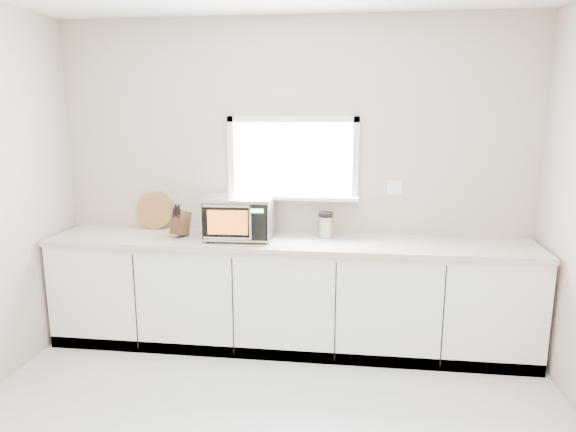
# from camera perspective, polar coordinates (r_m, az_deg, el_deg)

# --- Properties ---
(back_wall) EXTENTS (4.00, 0.17, 2.70)m
(back_wall) POSITION_cam_1_polar(r_m,az_deg,el_deg) (4.36, 0.55, 3.98)
(back_wall) COLOR #C0AC99
(back_wall) RESTS_ON ground
(cabinets) EXTENTS (3.92, 0.60, 0.88)m
(cabinets) POSITION_cam_1_polar(r_m,az_deg,el_deg) (4.30, 0.04, -8.84)
(cabinets) COLOR white
(cabinets) RESTS_ON ground
(countertop) EXTENTS (3.92, 0.64, 0.04)m
(countertop) POSITION_cam_1_polar(r_m,az_deg,el_deg) (4.15, 0.03, -2.93)
(countertop) COLOR beige
(countertop) RESTS_ON cabinets
(microwave) EXTENTS (0.55, 0.45, 0.35)m
(microwave) POSITION_cam_1_polar(r_m,az_deg,el_deg) (4.18, -5.45, -0.07)
(microwave) COLOR black
(microwave) RESTS_ON countertop
(knife_block) EXTENTS (0.14, 0.21, 0.28)m
(knife_block) POSITION_cam_1_polar(r_m,az_deg,el_deg) (4.32, -11.84, -0.71)
(knife_block) COLOR #4D351B
(knife_block) RESTS_ON countertop
(cutting_board) EXTENTS (0.32, 0.08, 0.32)m
(cutting_board) POSITION_cam_1_polar(r_m,az_deg,el_deg) (4.66, -14.61, 0.58)
(cutting_board) COLOR olive
(cutting_board) RESTS_ON countertop
(coffee_grinder) EXTENTS (0.13, 0.13, 0.21)m
(coffee_grinder) POSITION_cam_1_polar(r_m,az_deg,el_deg) (4.22, 4.19, -0.97)
(coffee_grinder) COLOR #B8BAC0
(coffee_grinder) RESTS_ON countertop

